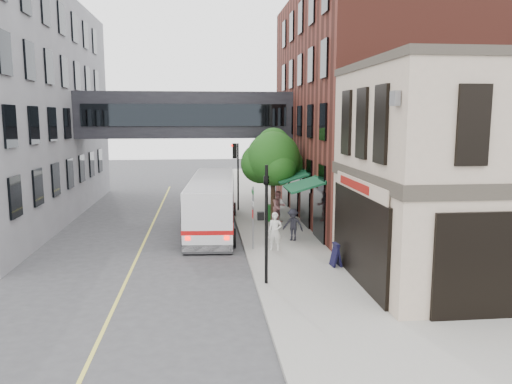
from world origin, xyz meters
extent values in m
plane|color=#38383A|center=(0.00, 0.00, 0.00)|extent=(120.00, 120.00, 0.00)
cube|color=gray|center=(2.00, 14.00, 0.07)|extent=(4.00, 60.00, 0.15)
cube|color=tan|center=(9.00, 2.00, 4.08)|extent=(10.00, 8.00, 8.15)
cube|color=#38332B|center=(9.00, 2.00, 4.15)|extent=(10.12, 8.12, 0.50)
cube|color=#38332B|center=(9.00, 2.00, 8.30)|extent=(10.12, 8.12, 0.30)
cube|color=black|center=(3.94, 2.00, 1.85)|extent=(0.14, 6.40, 3.40)
cube|color=black|center=(3.90, 2.00, 1.85)|extent=(0.04, 5.90, 3.00)
cube|color=maroon|center=(3.88, 2.60, 3.80)|extent=(0.03, 3.60, 0.32)
cube|color=#5A251C|center=(10.00, 15.00, 7.00)|extent=(12.00, 18.00, 14.00)
cube|color=#0D3B21|center=(3.14, 13.75, 3.00)|extent=(1.80, 13.00, 0.40)
cube|color=black|center=(-3.00, 18.00, 6.50)|extent=(14.00, 3.00, 3.00)
cube|color=black|center=(-3.00, 16.45, 6.50)|extent=(13.00, 0.08, 1.40)
cube|color=black|center=(-3.00, 19.55, 6.50)|extent=(13.00, 0.08, 1.40)
cylinder|color=black|center=(0.40, 2.00, 2.40)|extent=(0.12, 0.12, 4.50)
cube|color=black|center=(0.18, 2.00, 2.75)|extent=(0.25, 0.22, 0.30)
imported|color=black|center=(0.40, 2.00, 4.25)|extent=(0.20, 0.16, 1.00)
cylinder|color=black|center=(0.40, 17.00, 2.40)|extent=(0.12, 0.12, 4.50)
cube|color=black|center=(0.18, 17.00, 2.75)|extent=(0.25, 0.22, 0.30)
cube|color=black|center=(0.18, 17.00, 4.15)|extent=(0.28, 0.28, 1.00)
sphere|color=#FF0C05|center=(0.02, 17.00, 4.50)|extent=(0.18, 0.18, 0.18)
cylinder|color=gray|center=(0.40, 7.00, 1.65)|extent=(0.08, 0.08, 3.00)
cube|color=white|center=(0.38, 7.00, 2.35)|extent=(0.03, 0.75, 0.22)
cube|color=#0C591E|center=(0.38, 7.00, 2.90)|extent=(0.03, 0.70, 0.18)
cube|color=#B20C0C|center=(0.38, 7.00, 1.85)|extent=(0.03, 0.30, 0.40)
cylinder|color=#382619|center=(2.20, 13.00, 1.55)|extent=(0.28, 0.28, 2.80)
sphere|color=#174C14|center=(2.20, 13.00, 3.95)|extent=(3.20, 3.20, 3.20)
sphere|color=#174C14|center=(3.00, 13.50, 3.55)|extent=(2.20, 2.20, 2.20)
sphere|color=#174C14|center=(1.50, 13.30, 3.65)|extent=(2.40, 2.40, 2.40)
sphere|color=#174C14|center=(2.30, 13.60, 4.75)|extent=(2.00, 2.00, 2.00)
cube|color=#D8CC4C|center=(-5.00, 10.00, 0.01)|extent=(0.12, 40.00, 0.01)
cube|color=silver|center=(-1.42, 11.92, 1.56)|extent=(3.07, 11.01, 2.74)
cube|color=black|center=(-1.42, 11.92, 2.03)|extent=(3.11, 10.83, 0.99)
cube|color=#B20C0C|center=(-1.42, 11.92, 1.09)|extent=(3.13, 11.04, 0.21)
cylinder|color=black|center=(-2.86, 8.04, 0.47)|extent=(0.34, 0.96, 0.95)
cylinder|color=black|center=(-0.50, 7.88, 0.47)|extent=(0.34, 0.96, 0.95)
cylinder|color=black|center=(-2.37, 15.59, 0.47)|extent=(0.34, 0.96, 0.95)
cylinder|color=black|center=(-0.01, 15.44, 0.47)|extent=(0.34, 0.96, 0.95)
imported|color=silver|center=(1.41, 6.66, 1.05)|extent=(0.75, 0.59, 1.81)
imported|color=tan|center=(2.51, 12.81, 1.10)|extent=(1.13, 1.02, 1.89)
imported|color=black|center=(2.59, 8.39, 0.97)|extent=(1.23, 1.05, 1.65)
cube|color=#13561A|center=(2.17, 13.26, 0.64)|extent=(0.54, 0.49, 0.99)
cube|color=black|center=(3.60, 3.85, 0.65)|extent=(0.41, 0.59, 1.00)
camera|label=1|loc=(-1.91, -16.04, 6.41)|focal=35.00mm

